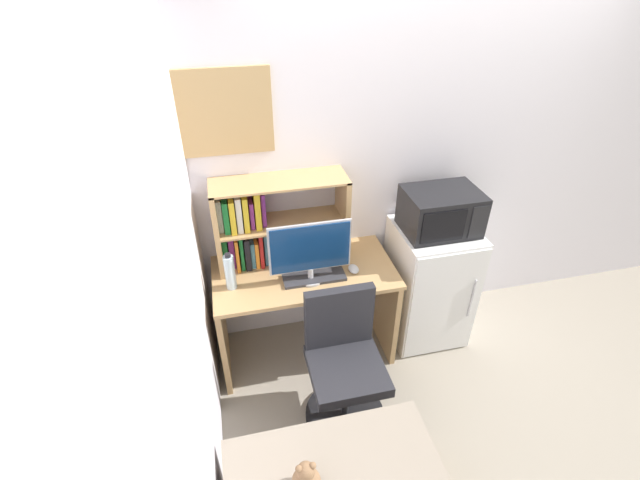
# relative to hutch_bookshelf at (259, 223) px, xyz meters

# --- Properties ---
(wall_back) EXTENTS (6.40, 0.04, 2.60)m
(wall_back) POSITION_rel_hutch_bookshelf_xyz_m (1.61, 0.15, 0.25)
(wall_back) COLOR silver
(wall_back) RESTS_ON ground_plane
(wall_left) EXTENTS (0.04, 4.40, 2.60)m
(wall_left) POSITION_rel_hutch_bookshelf_xyz_m (-0.41, -1.47, 0.25)
(wall_left) COLOR silver
(wall_left) RESTS_ON ground_plane
(desk) EXTENTS (1.20, 0.61, 0.75)m
(desk) POSITION_rel_hutch_bookshelf_xyz_m (0.25, -0.18, -0.53)
(desk) COLOR tan
(desk) RESTS_ON ground_plane
(hutch_bookshelf) EXTENTS (0.86, 0.28, 0.59)m
(hutch_bookshelf) POSITION_rel_hutch_bookshelf_xyz_m (0.00, 0.00, 0.00)
(hutch_bookshelf) COLOR tan
(hutch_bookshelf) RESTS_ON desk
(monitor) EXTENTS (0.52, 0.16, 0.42)m
(monitor) POSITION_rel_hutch_bookshelf_xyz_m (0.28, -0.28, -0.07)
(monitor) COLOR #B7B7BC
(monitor) RESTS_ON desk
(keyboard) EXTENTS (0.40, 0.15, 0.02)m
(keyboard) POSITION_rel_hutch_bookshelf_xyz_m (0.30, -0.27, -0.29)
(keyboard) COLOR #333338
(keyboard) RESTS_ON desk
(computer_mouse) EXTENTS (0.07, 0.10, 0.03)m
(computer_mouse) POSITION_rel_hutch_bookshelf_xyz_m (0.57, -0.25, -0.29)
(computer_mouse) COLOR silver
(computer_mouse) RESTS_ON desk
(water_bottle) EXTENTS (0.07, 0.07, 0.26)m
(water_bottle) POSITION_rel_hutch_bookshelf_xyz_m (-0.22, -0.24, -0.18)
(water_bottle) COLOR silver
(water_bottle) RESTS_ON desk
(mini_fridge) EXTENTS (0.54, 0.55, 0.92)m
(mini_fridge) POSITION_rel_hutch_bookshelf_xyz_m (1.19, -0.16, -0.59)
(mini_fridge) COLOR white
(mini_fridge) RESTS_ON ground_plane
(microwave) EXTENTS (0.49, 0.37, 0.29)m
(microwave) POSITION_rel_hutch_bookshelf_xyz_m (1.19, -0.16, 0.02)
(microwave) COLOR black
(microwave) RESTS_ON mini_fridge
(desk_chair) EXTENTS (0.50, 0.50, 0.90)m
(desk_chair) POSITION_rel_hutch_bookshelf_xyz_m (0.38, -0.73, -0.66)
(desk_chair) COLOR black
(desk_chair) RESTS_ON ground_plane
(teddy_bear) EXTENTS (0.13, 0.13, 0.20)m
(teddy_bear) POSITION_rel_hutch_bookshelf_xyz_m (0.01, -1.45, -0.45)
(teddy_bear) COLOR #846042
(teddy_bear) RESTS_ON bed
(wall_corkboard) EXTENTS (0.57, 0.02, 0.50)m
(wall_corkboard) POSITION_rel_hutch_bookshelf_xyz_m (-0.14, 0.11, 0.69)
(wall_corkboard) COLOR tan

